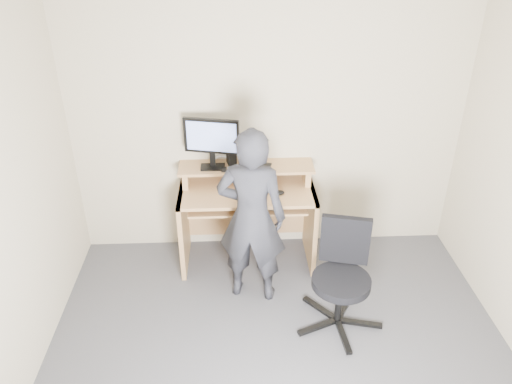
{
  "coord_description": "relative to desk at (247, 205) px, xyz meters",
  "views": [
    {
      "loc": [
        -0.3,
        -2.38,
        2.89
      ],
      "look_at": [
        -0.14,
        1.05,
        0.95
      ],
      "focal_mm": 35.0,
      "sensor_mm": 36.0,
      "label": 1
    }
  ],
  "objects": [
    {
      "name": "monitor",
      "position": [
        -0.3,
        0.04,
        0.64
      ],
      "size": [
        0.48,
        0.14,
        0.46
      ],
      "rotation": [
        0.0,
        0.0,
        -0.23
      ],
      "color": "black",
      "rests_on": "desk"
    },
    {
      "name": "ceiling",
      "position": [
        0.2,
        -1.53,
        1.95
      ],
      "size": [
        3.5,
        3.5,
        0.02
      ],
      "primitive_type": "cube",
      "color": "white",
      "rests_on": "back_wall"
    },
    {
      "name": "travel_mug",
      "position": [
        0.0,
        0.06,
        0.46
      ],
      "size": [
        0.1,
        0.1,
        0.19
      ],
      "primitive_type": "cylinder",
      "rotation": [
        0.0,
        0.0,
        -0.19
      ],
      "color": "silver",
      "rests_on": "desk"
    },
    {
      "name": "charger",
      "position": [
        -0.2,
        -0.03,
        0.38
      ],
      "size": [
        0.05,
        0.04,
        0.03
      ],
      "primitive_type": "cube",
      "rotation": [
        0.0,
        0.0,
        -0.07
      ],
      "color": "black",
      "rests_on": "desk"
    },
    {
      "name": "back_wall",
      "position": [
        0.2,
        0.22,
        0.7
      ],
      "size": [
        3.5,
        0.02,
        2.5
      ],
      "primitive_type": "cube",
      "color": "#BAAC94",
      "rests_on": "ground"
    },
    {
      "name": "keyboard",
      "position": [
        0.04,
        -0.17,
        0.12
      ],
      "size": [
        0.48,
        0.23,
        0.03
      ],
      "primitive_type": "cube",
      "rotation": [
        0.0,
        0.0,
        -0.11
      ],
      "color": "black",
      "rests_on": "desk"
    },
    {
      "name": "smartphone",
      "position": [
        0.18,
        0.04,
        0.37
      ],
      "size": [
        0.1,
        0.14,
        0.01
      ],
      "primitive_type": "cube",
      "rotation": [
        0.0,
        0.0,
        -0.26
      ],
      "color": "black",
      "rests_on": "desk"
    },
    {
      "name": "desk",
      "position": [
        0.0,
        0.0,
        0.0
      ],
      "size": [
        1.2,
        0.6,
        0.91
      ],
      "color": "tan",
      "rests_on": "ground"
    },
    {
      "name": "office_chair",
      "position": [
        0.7,
        -0.91,
        -0.08
      ],
      "size": [
        0.68,
        0.67,
        0.86
      ],
      "rotation": [
        0.0,
        0.0,
        -0.24
      ],
      "color": "black",
      "rests_on": "ground"
    },
    {
      "name": "headphones",
      "position": [
        -0.22,
        0.16,
        0.37
      ],
      "size": [
        0.2,
        0.19,
        0.06
      ],
      "primitive_type": "torus",
      "rotation": [
        0.26,
        0.0,
        0.3
      ],
      "color": "silver",
      "rests_on": "desk"
    },
    {
      "name": "person",
      "position": [
        0.02,
        -0.56,
        0.22
      ],
      "size": [
        0.62,
        0.47,
        1.53
      ],
      "primitive_type": "imported",
      "rotation": [
        0.0,
        0.0,
        2.94
      ],
      "color": "black",
      "rests_on": "ground"
    },
    {
      "name": "ground",
      "position": [
        0.2,
        -1.53,
        -0.55
      ],
      "size": [
        3.5,
        3.5,
        0.0
      ],
      "primitive_type": "plane",
      "color": "#4D4D52",
      "rests_on": "ground"
    },
    {
      "name": "mouse",
      "position": [
        0.27,
        -0.18,
        0.22
      ],
      "size": [
        0.1,
        0.07,
        0.04
      ],
      "primitive_type": "ellipsoid",
      "rotation": [
        0.0,
        0.0,
        -0.11
      ],
      "color": "black",
      "rests_on": "desk"
    },
    {
      "name": "external_drive",
      "position": [
        -0.13,
        0.11,
        0.46
      ],
      "size": [
        0.1,
        0.14,
        0.2
      ],
      "primitive_type": "cube",
      "rotation": [
        0.0,
        0.0,
        0.22
      ],
      "color": "black",
      "rests_on": "desk"
    }
  ]
}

